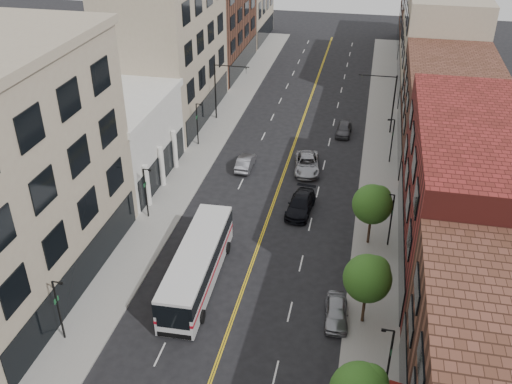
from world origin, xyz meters
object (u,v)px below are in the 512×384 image
Objects in this scene: car_lane_behind at (245,162)px; car_lane_a at (301,204)px; car_parked_far at (336,312)px; car_lane_c at (344,129)px; city_bus at (197,263)px; car_lane_b at (307,164)px.

car_lane_a is (7.08, -7.47, 0.06)m from car_lane_behind.
car_parked_far is 0.95× the size of car_lane_behind.
car_lane_c is (9.77, 11.08, -0.00)m from car_lane_behind.
car_lane_a is 18.74m from car_lane_c.
car_lane_behind is at bearing 90.04° from city_bus.
car_lane_behind is at bearing -129.27° from car_lane_c.
city_bus reaches higher than car_lane_c.
city_bus is at bearing 91.23° from car_lane_behind.
city_bus reaches higher than car_lane_behind.
car_lane_b is at bearing 97.89° from car_parked_far.
car_parked_far is 0.77× the size of car_lane_a.
car_lane_b is at bearing 72.02° from city_bus.
car_lane_b is 1.35× the size of car_lane_c.
car_lane_a is at bearing -94.33° from car_lane_b.
car_lane_behind is (-0.67, 19.65, -1.21)m from city_bus.
city_bus is at bearing 165.09° from car_parked_far.
car_parked_far is at bearing 117.72° from car_lane_behind.
car_lane_b reaches higher than car_lane_behind.
car_lane_a is (-4.61, 14.13, 0.08)m from car_parked_far.
car_lane_behind is 0.77× the size of car_lane_b.
car_parked_far is 0.99× the size of car_lane_c.
car_lane_a is 8.39m from car_lane_b.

